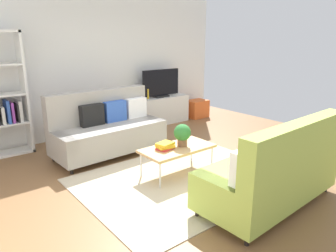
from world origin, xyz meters
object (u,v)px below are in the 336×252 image
storage_trunk (197,109)px  vase_0 (139,96)px  tv (161,84)px  table_book_0 (165,148)px  potted_plant (183,134)px  coffee_table (177,149)px  tv_console (161,110)px  couch_green (274,172)px  couch_beige (108,129)px  bottle_0 (148,94)px

storage_trunk → vase_0: vase_0 is taller
tv → table_book_0: size_ratio=4.17×
potted_plant → table_book_0: size_ratio=1.40×
storage_trunk → table_book_0: bearing=-141.0°
coffee_table → potted_plant: size_ratio=3.28×
coffee_table → vase_0: size_ratio=8.08×
tv_console → table_book_0: bearing=-126.0°
vase_0 → tv: bearing=-6.9°
coffee_table → couch_green: bearing=-78.7°
couch_green → table_book_0: 1.55m
coffee_table → storage_trunk: size_ratio=2.12×
table_book_0 → vase_0: vase_0 is taller
tv_console → storage_trunk: tv_console is taller
couch_beige → storage_trunk: (3.05, 0.94, -0.23)m
couch_green → table_book_0: couch_green is taller
bottle_0 → tv: bearing=3.0°
tv → bottle_0: bearing=-177.0°
coffee_table → table_book_0: size_ratio=4.58×
couch_green → coffee_table: 1.45m
couch_green → bottle_0: bearing=75.1°
table_book_0 → couch_green: bearing=-72.1°
couch_green → bottle_0: 3.96m
table_book_0 → bottle_0: size_ratio=1.04×
bottle_0 → couch_green: bearing=-103.0°
coffee_table → potted_plant: (0.09, -0.00, 0.22)m
tv_console → couch_green: bearing=-108.2°
coffee_table → tv_console: size_ratio=0.79×
tv → table_book_0: (-1.75, -2.39, -0.52)m
tv → couch_beige: bearing=-152.5°
couch_green → table_book_0: bearing=106.0°
tv → vase_0: 0.63m
potted_plant → table_book_0: 0.34m
couch_green → table_book_0: (-0.48, 1.47, -0.01)m
coffee_table → potted_plant: potted_plant is taller
storage_trunk → bottle_0: (-1.49, 0.06, 0.54)m
coffee_table → vase_0: (0.98, 2.51, 0.32)m
couch_beige → storage_trunk: couch_beige is taller
coffee_table → storage_trunk: storage_trunk is taller
storage_trunk → tv: bearing=175.8°
couch_beige → tv_console: 2.21m
couch_green → potted_plant: couch_green is taller
couch_green → storage_trunk: (2.38, 3.78, -0.23)m
tv_console → vase_0: (-0.58, 0.05, 0.39)m
coffee_table → couch_beige: bearing=105.3°
coffee_table → vase_0: 2.71m
couch_beige → bottle_0: 1.88m
couch_green → potted_plant: (-0.19, 1.42, 0.16)m
potted_plant → vase_0: size_ratio=2.46×
tv → table_book_0: bearing=-126.2°
coffee_table → potted_plant: 0.24m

